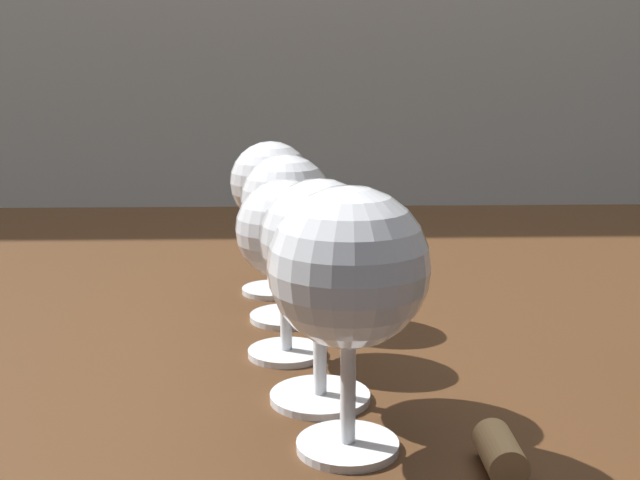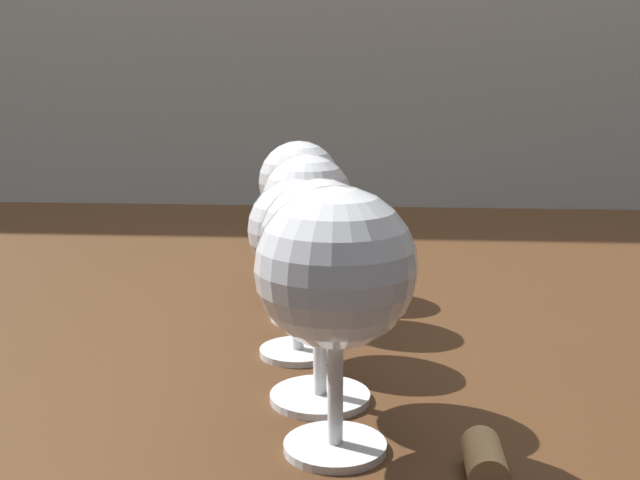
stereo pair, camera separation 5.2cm
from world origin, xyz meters
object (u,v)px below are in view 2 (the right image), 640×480
wine_glass_chardonnay (300,233)px  cork (485,461)px  wine_glass_cabernet (299,186)px  wine_glass_amber (336,273)px  wine_glass_white (320,245)px  wine_glass_port (305,206)px

wine_glass_chardonnay → cork: size_ratio=3.21×
wine_glass_cabernet → cork: bearing=-69.5°
wine_glass_amber → wine_glass_white: size_ratio=1.04×
wine_glass_cabernet → wine_glass_white: bearing=-81.7°
wine_glass_port → wine_glass_cabernet: 0.09m
wine_glass_white → wine_glass_chardonnay: (-0.02, 0.08, -0.01)m
cork → wine_glass_amber: bearing=160.8°
cork → wine_glass_cabernet: bearing=110.5°
wine_glass_cabernet → cork: size_ratio=3.47×
wine_glass_port → cork: size_ratio=3.41×
wine_glass_amber → wine_glass_cabernet: bearing=98.9°
wine_glass_chardonnay → cork: 0.23m
wine_glass_white → wine_glass_cabernet: 0.26m
wine_glass_cabernet → wine_glass_port: bearing=-81.5°
wine_glass_amber → wine_glass_port: bearing=99.1°
wine_glass_amber → wine_glass_cabernet: 0.33m
wine_glass_amber → wine_glass_white: bearing=101.0°
wine_glass_amber → cork: 0.13m
wine_glass_cabernet → wine_glass_chardonnay: bearing=-84.5°
wine_glass_chardonnay → wine_glass_cabernet: wine_glass_cabernet is taller
wine_glass_white → wine_glass_cabernet: wine_glass_white is taller
wine_glass_white → wine_glass_port: bearing=98.3°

